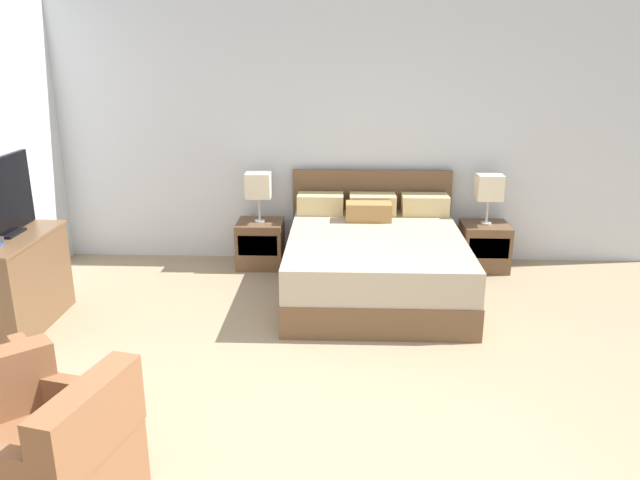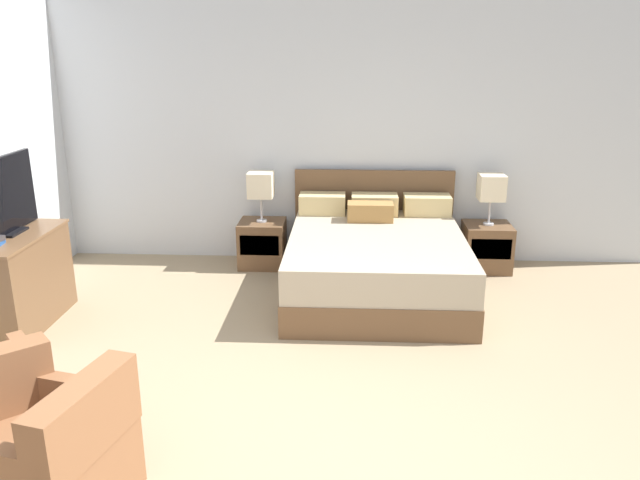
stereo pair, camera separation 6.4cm
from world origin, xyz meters
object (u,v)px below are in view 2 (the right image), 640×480
Objects in this scene: table_lamp_right at (491,188)px; armchair_companion at (52,463)px; tv at (5,197)px; nightstand_left at (262,243)px; bed at (376,261)px; dresser at (13,279)px; nightstand_right at (486,247)px; table_lamp_left at (261,185)px.

armchair_companion is (-2.87, -3.71, -0.58)m from table_lamp_right.
nightstand_left is at bearing 39.34° from tv.
bed is 1.92× the size of dresser.
dresser is at bearing -159.45° from nightstand_right.
dresser is (-4.19, -1.57, -0.47)m from table_lamp_right.
bed reaches higher than nightstand_left.
tv is at bearing 87.58° from dresser.
table_lamp_right is (1.17, 0.70, 0.55)m from bed.
nightstand_right is at bearing -0.04° from table_lamp_left.
table_lamp_right is at bearing 20.57° from dresser.
table_lamp_right is 0.63× the size of armchair_companion.
table_lamp_left and table_lamp_right have the same top height.
table_lamp_right reaches higher than dresser.
nightstand_right is at bearing 30.80° from bed.
dresser is at bearing -159.43° from table_lamp_right.
bed is 4.13× the size of nightstand_right.
dresser is 1.20× the size of tv.
tv reaches higher than nightstand_left.
table_lamp_right is (2.34, 0.00, 0.63)m from nightstand_left.
nightstand_right is (2.34, 0.00, 0.00)m from nightstand_left.
armchair_companion is (-1.70, -3.01, -0.03)m from bed.
tv is at bearing -160.18° from nightstand_right.
table_lamp_left is at bearing 179.96° from nightstand_right.
tv is (-1.84, -1.51, 0.84)m from nightstand_left.
dresser is (-1.84, -1.57, -0.47)m from table_lamp_left.
table_lamp_left reaches higher than nightstand_right.
bed is at bearing -30.87° from table_lamp_left.
bed is 3.21m from tv.
tv is at bearing 120.88° from armchair_companion.
armchair_companion is (-0.52, -3.71, -0.58)m from table_lamp_left.
table_lamp_right reaches higher than nightstand_right.
nightstand_left is 2.43m from dresser.
nightstand_right is at bearing -90.00° from table_lamp_right.
dresser reaches higher than nightstand_left.
bed is at bearing -30.82° from nightstand_left.
tv is (-4.19, -1.51, 0.84)m from nightstand_right.
nightstand_right is at bearing 52.29° from armchair_companion.
table_lamp_right is at bearing 90.00° from nightstand_right.
table_lamp_right reaches higher than armchair_companion.
bed reaches higher than dresser.
table_lamp_right is 4.45m from tv.
bed is 2.30× the size of tv.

